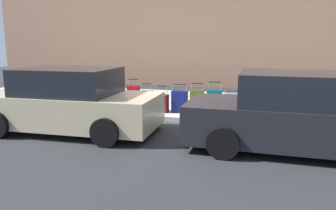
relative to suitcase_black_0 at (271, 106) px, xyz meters
name	(u,v)px	position (x,y,z in m)	size (l,w,h in m)	color
ground_plane	(165,122)	(2.87, 0.58, -0.51)	(40.00, 40.00, 0.00)	#28282B
sidewalk_curb	(185,103)	(2.87, -1.92, -0.44)	(18.00, 5.00, 0.14)	#ADA89E
suitcase_black_0	(271,106)	(0.00, 0.00, 0.00)	(0.46, 0.21, 1.02)	black
suitcase_red_1	(252,106)	(0.50, 0.04, -0.04)	(0.37, 0.23, 0.95)	red
suitcase_silver_2	(234,104)	(1.02, -0.04, -0.03)	(0.50, 0.25, 0.74)	#9EA0A8
suitcase_teal_3	(214,102)	(1.57, -0.04, 0.01)	(0.43, 0.27, 0.98)	#0F606B
suitcase_olive_4	(197,102)	(2.08, -0.02, -0.01)	(0.41, 0.21, 0.93)	#59601E
suitcase_navy_5	(180,102)	(2.61, -0.07, -0.04)	(0.48, 0.23, 0.87)	navy
suitcase_maroon_6	(162,103)	(3.14, 0.02, -0.09)	(0.40, 0.25, 0.81)	maroon
suitcase_black_7	(147,101)	(3.61, 0.00, -0.05)	(0.39, 0.28, 0.87)	black
suitcase_red_8	(134,98)	(4.08, -0.06, 0.02)	(0.39, 0.25, 0.98)	red
fire_hydrant	(111,96)	(4.81, 0.00, 0.06)	(0.39, 0.21, 0.82)	#99999E
bollard_post	(89,96)	(5.50, 0.15, 0.04)	(0.15, 0.15, 0.81)	brown
parking_meter	(321,90)	(-1.27, -0.25, 0.46)	(0.12, 0.09, 1.27)	slate
parked_car_charcoal_0	(299,115)	(-0.48, 2.21, 0.26)	(4.59, 2.15, 1.63)	black
parked_car_beige_1	(70,102)	(4.88, 2.21, 0.25)	(4.49, 2.24, 1.60)	tan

